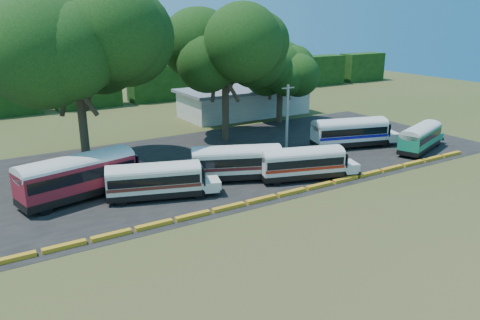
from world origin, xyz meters
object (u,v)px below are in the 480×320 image
bus_cream_west (156,179)px  bus_teal (421,136)px  tree_west (75,43)px  bus_red (80,174)px  bus_white_red (303,162)px

bus_cream_west → bus_teal: size_ratio=1.02×
tree_west → bus_cream_west: bearing=-75.7°
bus_red → bus_white_red: 18.88m
bus_cream_west → bus_teal: bus_cream_west is taller
tree_west → bus_white_red: bearing=-40.8°
bus_red → bus_white_red: bearing=-30.7°
bus_cream_west → bus_teal: 29.41m
bus_teal → tree_west: bearing=138.2°
bus_red → bus_cream_west: size_ratio=1.24×
tree_west → bus_teal: bearing=-21.9°
bus_cream_west → bus_white_red: bearing=7.0°
bus_white_red → tree_west: (-15.63, 13.49, 10.06)m
bus_cream_west → bus_red: bearing=166.4°
bus_red → bus_cream_west: bus_red is taller
bus_teal → tree_west: size_ratio=0.55×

